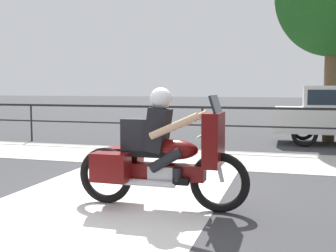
{
  "coord_description": "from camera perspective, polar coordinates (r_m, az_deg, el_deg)",
  "views": [
    {
      "loc": [
        2.17,
        -5.69,
        1.59
      ],
      "look_at": [
        0.33,
        0.65,
        0.98
      ],
      "focal_mm": 45.0,
      "sensor_mm": 36.0,
      "label": 1
    }
  ],
  "objects": [
    {
      "name": "motorcycle",
      "position": [
        5.52,
        -1.09,
        -3.88
      ],
      "size": [
        2.34,
        0.76,
        1.58
      ],
      "rotation": [
        0.0,
        0.0,
        -0.01
      ],
      "color": "black",
      "rests_on": "ground"
    },
    {
      "name": "crosswalk_band",
      "position": [
        6.21,
        -7.44,
        -9.53
      ],
      "size": [
        3.03,
        6.0,
        0.01
      ],
      "primitive_type": "cube",
      "color": "silver",
      "rests_on": "ground"
    },
    {
      "name": "fence_railing",
      "position": [
        10.92,
        4.67,
        1.48
      ],
      "size": [
        36.0,
        0.05,
        1.09
      ],
      "color": "black",
      "rests_on": "ground"
    },
    {
      "name": "ground_plane",
      "position": [
        6.3,
        -4.63,
        -9.32
      ],
      "size": [
        120.0,
        120.0,
        0.0
      ],
      "primitive_type": "plane",
      "color": "#38383A"
    },
    {
      "name": "sidewalk_band",
      "position": [
        9.48,
        2.7,
        -4.3
      ],
      "size": [
        44.0,
        2.4,
        0.01
      ],
      "primitive_type": "cube",
      "color": "#B7B2A8",
      "rests_on": "ground"
    }
  ]
}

